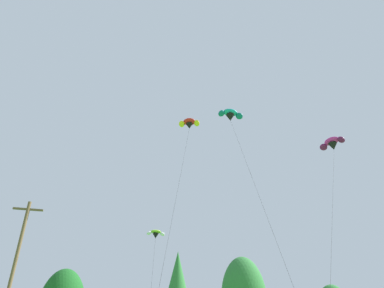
# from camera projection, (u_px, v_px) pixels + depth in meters

# --- Properties ---
(utility_pole) EXTENTS (2.20, 0.26, 12.24)m
(utility_pole) POSITION_uv_depth(u_px,v_px,m) (11.00, 281.00, 24.81)
(utility_pole) COLOR brown
(utility_pole) RESTS_ON ground_plane
(parafoil_kite_high_red_yellow) EXTENTS (5.13, 8.17, 21.03)m
(parafoil_kite_high_red_yellow) POSITION_uv_depth(u_px,v_px,m) (189.00, 124.00, 36.03)
(parafoil_kite_high_red_yellow) COLOR red
(parafoil_kite_mid_magenta) EXTENTS (14.46, 15.04, 22.01)m
(parafoil_kite_mid_magenta) POSITION_uv_depth(u_px,v_px,m) (332.00, 144.00, 40.07)
(parafoil_kite_mid_magenta) COLOR #D12893
(parafoil_kite_far_lime_white) EXTENTS (4.14, 21.49, 13.55)m
(parafoil_kite_far_lime_white) POSITION_uv_depth(u_px,v_px,m) (156.00, 234.00, 43.44)
(parafoil_kite_far_lime_white) COLOR #93D633
(parafoil_kite_low_teal) EXTENTS (3.32, 14.89, 24.59)m
(parafoil_kite_low_teal) POSITION_uv_depth(u_px,v_px,m) (230.00, 115.00, 39.77)
(parafoil_kite_low_teal) COLOR teal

